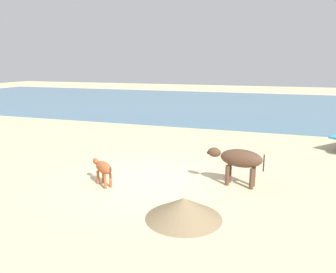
{
  "coord_description": "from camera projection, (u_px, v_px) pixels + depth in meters",
  "views": [
    {
      "loc": [
        3.33,
        -7.91,
        3.16
      ],
      "look_at": [
        -0.35,
        2.8,
        0.6
      ],
      "focal_mm": 34.75,
      "sensor_mm": 36.0,
      "label": 1
    }
  ],
  "objects": [
    {
      "name": "ground",
      "position": [
        147.0,
        179.0,
        9.05
      ],
      "size": [
        80.0,
        80.0,
        0.0
      ],
      "primitive_type": "plane",
      "color": "#CCB789"
    },
    {
      "name": "cow_adult_dark",
      "position": [
        239.0,
        160.0,
        8.46
      ],
      "size": [
        1.52,
        0.56,
        0.99
      ],
      "rotation": [
        0.0,
        0.0,
        3.03
      ],
      "color": "#4C3323",
      "rests_on": "ground"
    },
    {
      "name": "debris_pile_1",
      "position": [
        184.0,
        208.0,
        6.74
      ],
      "size": [
        1.74,
        1.74,
        0.45
      ],
      "primitive_type": "cone",
      "rotation": [
        0.0,
        0.0,
        1.49
      ],
      "color": "#7A6647",
      "rests_on": "ground"
    },
    {
      "name": "sea_water",
      "position": [
        234.0,
        104.0,
        25.14
      ],
      "size": [
        60.0,
        20.0,
        0.08
      ],
      "primitive_type": "cube",
      "color": "slate",
      "rests_on": "ground"
    },
    {
      "name": "calf_far_rust",
      "position": [
        103.0,
        168.0,
        8.52
      ],
      "size": [
        0.92,
        0.72,
        0.66
      ],
      "rotation": [
        0.0,
        0.0,
        2.54
      ],
      "color": "#9E4C28",
      "rests_on": "ground"
    }
  ]
}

